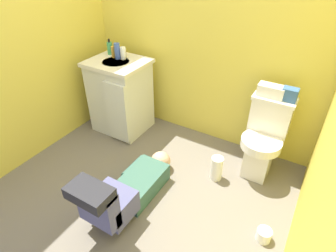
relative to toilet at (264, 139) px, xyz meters
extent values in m
cube|color=#6B6357|center=(-0.81, -0.74, -0.39)|extent=(2.95, 3.04, 0.04)
cube|color=#E0CA47|center=(-0.81, 0.32, 0.83)|extent=(2.61, 0.08, 2.40)
cube|color=#E0CA47|center=(-2.07, -0.74, 0.83)|extent=(0.08, 2.04, 2.40)
cube|color=silver|center=(0.00, -0.04, -0.18)|extent=(0.22, 0.30, 0.38)
cylinder|color=silver|center=(0.00, -0.10, 0.01)|extent=(0.35, 0.35, 0.08)
cube|color=silver|center=(0.00, 0.09, 0.18)|extent=(0.34, 0.17, 0.34)
cube|color=silver|center=(0.00, 0.09, 0.37)|extent=(0.36, 0.19, 0.03)
cube|color=silver|center=(-1.57, -0.08, 0.02)|extent=(0.56, 0.48, 0.78)
cube|color=silver|center=(-1.57, -0.08, 0.43)|extent=(0.60, 0.52, 0.04)
cylinder|color=silver|center=(-1.57, -0.10, 0.43)|extent=(0.28, 0.28, 0.05)
cube|color=silver|center=(-1.42, -0.34, 0.00)|extent=(0.26, 0.03, 0.66)
cylinder|color=silver|center=(-1.57, 0.06, 0.50)|extent=(0.02, 0.02, 0.10)
cube|color=#33594C|center=(-0.81, -0.81, -0.28)|extent=(0.29, 0.52, 0.17)
sphere|color=tan|center=(-0.81, -0.48, -0.27)|extent=(0.19, 0.19, 0.19)
cube|color=#4B4C77|center=(-0.81, -1.17, -0.19)|extent=(0.31, 0.28, 0.20)
cube|color=#4B4C77|center=(-0.81, -1.31, -0.07)|extent=(0.31, 0.12, 0.32)
cube|color=black|center=(-0.81, -1.35, 0.11)|extent=(0.31, 0.19, 0.09)
cylinder|color=#33594C|center=(-1.00, -0.65, -0.31)|extent=(0.08, 0.30, 0.08)
cube|color=silver|center=(-0.04, 0.09, 0.43)|extent=(0.22, 0.11, 0.10)
cube|color=#33598C|center=(0.11, 0.09, 0.44)|extent=(0.12, 0.09, 0.11)
cylinder|color=#409E61|center=(-1.76, 0.04, 0.52)|extent=(0.06, 0.06, 0.13)
cylinder|color=black|center=(-1.76, 0.04, 0.60)|extent=(0.02, 0.02, 0.04)
cylinder|color=gold|center=(-1.67, -0.02, 0.51)|extent=(0.04, 0.04, 0.12)
cylinder|color=#415FB5|center=(-1.60, -0.03, 0.53)|extent=(0.06, 0.06, 0.16)
cylinder|color=white|center=(-1.55, -0.01, 0.52)|extent=(0.06, 0.06, 0.13)
cylinder|color=white|center=(-0.30, -0.32, -0.25)|extent=(0.11, 0.11, 0.24)
cylinder|color=white|center=(0.26, -0.74, -0.32)|extent=(0.11, 0.11, 0.10)
camera|label=1|loc=(0.29, -2.18, 1.51)|focal=29.85mm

